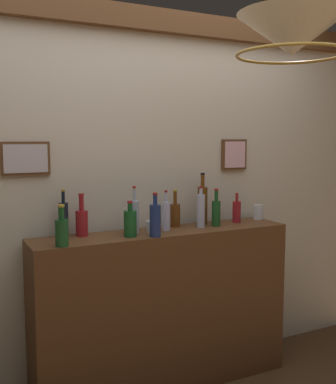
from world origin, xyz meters
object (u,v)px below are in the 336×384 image
at_px(liquor_bottle_rum, 237,211).
at_px(liquor_bottle_mezcal, 166,215).
at_px(liquor_bottle_gin, 62,231).
at_px(liquor_bottle_tequila, 64,219).
at_px(liquor_bottle_sherry, 175,214).
at_px(pendant_lamp, 292,36).
at_px(liquor_bottle_vodka, 201,210).
at_px(glass_tumbler_highball, 258,212).
at_px(liquor_bottle_vermouth, 202,204).
at_px(liquor_bottle_amaro, 216,212).
at_px(liquor_bottle_bourbon, 82,221).
at_px(glass_tumbler_rocks, 152,227).
at_px(liquor_bottle_scotch, 130,223).
at_px(liquor_bottle_brandy, 155,219).
at_px(liquor_bottle_whiskey, 134,216).

bearing_deg(liquor_bottle_rum, liquor_bottle_mezcal, -177.23).
bearing_deg(liquor_bottle_gin, liquor_bottle_tequila, 73.26).
bearing_deg(liquor_bottle_sherry, pendant_lamp, -71.60).
relative_size(liquor_bottle_vodka, pendant_lamp, 0.47).
bearing_deg(liquor_bottle_mezcal, glass_tumbler_highball, 4.71).
relative_size(liquor_bottle_vermouth, liquor_bottle_amaro, 1.40).
bearing_deg(liquor_bottle_gin, liquor_bottle_sherry, 14.92).
bearing_deg(liquor_bottle_vodka, glass_tumbler_highball, 8.09).
distance_m(liquor_bottle_bourbon, liquor_bottle_amaro, 0.88).
height_order(liquor_bottle_tequila, liquor_bottle_mezcal, liquor_bottle_tequila).
bearing_deg(pendant_lamp, liquor_bottle_vodka, 99.60).
height_order(glass_tumbler_highball, pendant_lamp, pendant_lamp).
height_order(glass_tumbler_rocks, pendant_lamp, pendant_lamp).
bearing_deg(liquor_bottle_mezcal, liquor_bottle_amaro, -2.41).
relative_size(liquor_bottle_mezcal, glass_tumbler_highball, 2.45).
height_order(liquor_bottle_vodka, liquor_bottle_mezcal, liquor_bottle_vodka).
bearing_deg(liquor_bottle_sherry, liquor_bottle_gin, -165.08).
bearing_deg(pendant_lamp, liquor_bottle_rum, 75.11).
height_order(liquor_bottle_rum, liquor_bottle_vermouth, liquor_bottle_vermouth).
bearing_deg(liquor_bottle_scotch, liquor_bottle_sherry, 21.36).
bearing_deg(liquor_bottle_mezcal, liquor_bottle_gin, -169.00).
distance_m(liquor_bottle_tequila, liquor_bottle_sherry, 0.72).
bearing_deg(glass_tumbler_highball, liquor_bottle_brandy, -167.56).
xyz_separation_m(liquor_bottle_vodka, liquor_bottle_mezcal, (-0.25, 0.01, -0.02)).
bearing_deg(liquor_bottle_gin, liquor_bottle_brandy, -0.28).
bearing_deg(liquor_bottle_amaro, pendant_lamp, -89.91).
bearing_deg(liquor_bottle_vermouth, liquor_bottle_vodka, -126.41).
distance_m(liquor_bottle_sherry, liquor_bottle_whiskey, 0.32).
height_order(liquor_bottle_gin, glass_tumbler_rocks, liquor_bottle_gin).
distance_m(liquor_bottle_rum, liquor_bottle_brandy, 0.71).
bearing_deg(liquor_bottle_gin, liquor_bottle_bourbon, 50.54).
height_order(liquor_bottle_bourbon, liquor_bottle_rum, liquor_bottle_bourbon).
bearing_deg(liquor_bottle_rum, liquor_bottle_vodka, -173.03).
bearing_deg(liquor_bottle_sherry, liquor_bottle_vodka, -32.01).
bearing_deg(liquor_bottle_scotch, liquor_bottle_whiskey, 53.24).
relative_size(liquor_bottle_tequila, liquor_bottle_mezcal, 1.11).
relative_size(liquor_bottle_gin, liquor_bottle_whiskey, 0.78).
height_order(liquor_bottle_rum, liquor_bottle_amaro, liquor_bottle_amaro).
height_order(liquor_bottle_gin, liquor_bottle_amaro, liquor_bottle_amaro).
height_order(liquor_bottle_tequila, liquor_bottle_sherry, liquor_bottle_tequila).
bearing_deg(liquor_bottle_mezcal, liquor_bottle_rum, 2.77).
xyz_separation_m(liquor_bottle_gin, liquor_bottle_whiskey, (0.48, 0.15, 0.02)).
bearing_deg(liquor_bottle_vermouth, liquor_bottle_scotch, -165.83).
bearing_deg(liquor_bottle_scotch, pendant_lamp, -44.77).
bearing_deg(liquor_bottle_amaro, liquor_bottle_scotch, -175.13).
xyz_separation_m(liquor_bottle_whiskey, glass_tumbler_highball, (0.97, 0.05, -0.05)).
bearing_deg(liquor_bottle_sherry, liquor_bottle_mezcal, -143.42).
bearing_deg(liquor_bottle_brandy, liquor_bottle_gin, 179.72).
height_order(liquor_bottle_gin, liquor_bottle_rum, liquor_bottle_gin).
bearing_deg(glass_tumbler_rocks, liquor_bottle_vodka, 1.12).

